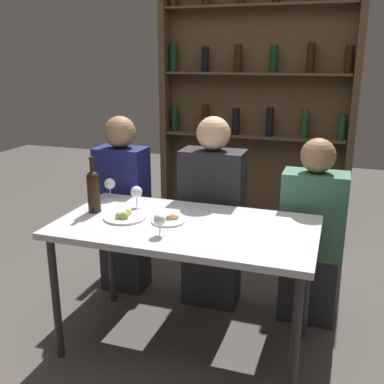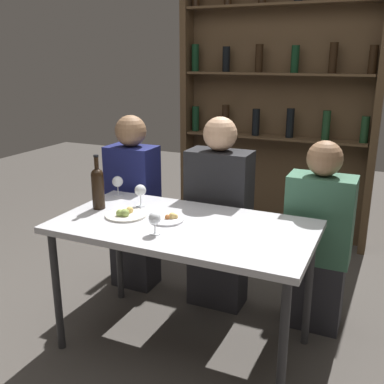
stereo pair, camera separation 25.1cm
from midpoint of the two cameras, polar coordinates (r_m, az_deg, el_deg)
name	(u,v)px [view 1 (the left image)]	position (r m, az deg, el deg)	size (l,w,h in m)	color
ground_plane	(186,345)	(2.82, -3.45, -18.90)	(10.00, 10.00, 0.00)	#47423D
dining_table	(185,235)	(2.48, -3.74, -5.58)	(1.42, 0.76, 0.77)	silver
wine_rack_wall	(255,107)	(4.16, 6.27, 10.62)	(1.76, 0.21, 2.32)	#4C3823
wine_bottle	(93,189)	(2.69, -15.03, 0.33)	(0.07, 0.07, 0.33)	black
wine_glass_0	(160,220)	(2.29, -7.26, -3.65)	(0.07, 0.07, 0.12)	silver
wine_glass_1	(136,193)	(2.72, -9.70, -0.11)	(0.07, 0.07, 0.13)	silver
wine_glass_2	(110,184)	(2.95, -12.81, 0.92)	(0.07, 0.07, 0.13)	silver
food_plate_0	(169,220)	(2.50, -5.77, -3.58)	(0.19, 0.19, 0.04)	white
food_plate_1	(125,217)	(2.57, -11.34, -3.13)	(0.24, 0.24, 0.05)	silver
seated_person_left	(123,209)	(3.24, -10.90, -2.14)	(0.34, 0.22, 1.27)	#26262B
seated_person_center	(213,219)	(2.99, 0.25, -3.45)	(0.41, 0.22, 1.29)	#26262B
seated_person_right	(311,238)	(2.88, 12.53, -5.72)	(0.39, 0.22, 1.19)	#26262B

